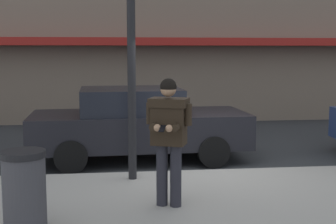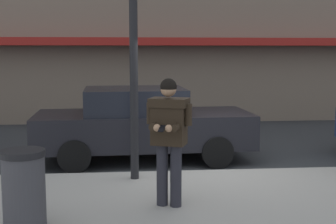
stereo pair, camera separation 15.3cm
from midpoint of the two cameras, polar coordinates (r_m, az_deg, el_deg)
ground_plane at (r=8.93m, az=5.18°, el=-7.59°), size 80.00×80.00×0.00m
curb_paint_line at (r=9.21m, az=11.31°, el=-7.23°), size 28.00×0.12×0.01m
parked_sedan_mid at (r=9.90m, az=-2.78°, el=-1.40°), size 4.56×2.06×1.54m
man_texting_on_phone at (r=6.47m, az=0.78°, el=-2.00°), size 0.61×0.65×1.81m
street_lamp_post at (r=7.87m, az=-3.70°, el=13.46°), size 0.36×0.36×4.88m
trash_bin at (r=6.05m, az=-16.47°, el=-8.98°), size 0.55×0.55×0.98m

